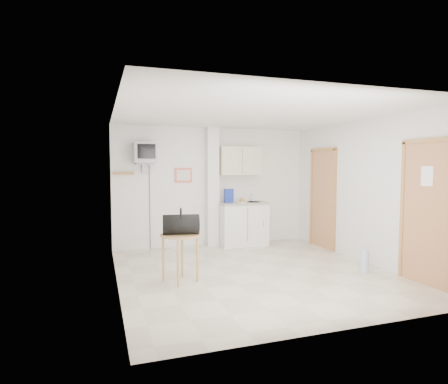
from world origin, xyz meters
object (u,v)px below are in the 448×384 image
object	(u,v)px
crt_television	(145,153)
round_table	(180,241)
duffel_bag	(181,224)
water_bottle	(365,261)

from	to	relation	value
crt_television	round_table	size ratio (longest dim) A/B	3.05
crt_television	duffel_bag	distance (m)	2.42
crt_television	round_table	xyz separation A→B (m)	(0.23, -2.14, -1.34)
duffel_bag	water_bottle	size ratio (longest dim) A/B	1.38
round_table	water_bottle	distance (m)	2.94
water_bottle	duffel_bag	bearing A→B (deg)	170.96
crt_television	duffel_bag	bearing A→B (deg)	-83.52
round_table	duffel_bag	size ratio (longest dim) A/B	1.26
crt_television	duffel_bag	size ratio (longest dim) A/B	3.84
duffel_bag	water_bottle	world-z (taller)	duffel_bag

